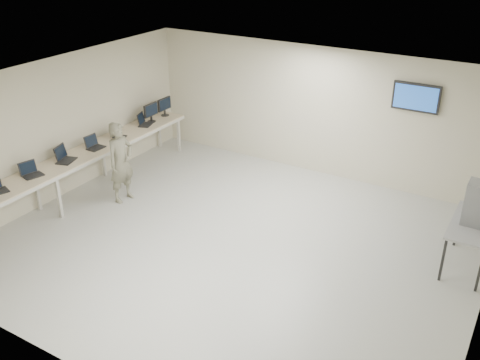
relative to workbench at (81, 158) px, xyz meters
The scene contains 12 objects.
room 3.67m from the workbench, ahead, with size 8.01×7.01×2.81m.
workbench is the anchor object (origin of this frame).
laptop_1 1.16m from the workbench, 92.85° to the right, with size 0.36×0.39×0.27m.
laptop_2 0.40m from the workbench, 97.60° to the right, with size 0.41×0.45×0.30m.
laptop_3 0.43m from the workbench, 92.27° to the left, with size 0.29×0.35×0.27m.
laptop_4 1.09m from the workbench, 89.92° to the left, with size 0.36×0.38×0.26m.
laptop_5 2.00m from the workbench, 90.89° to the left, with size 0.37×0.40×0.27m.
monitor_near 2.27m from the workbench, 90.29° to the left, with size 0.19×0.44×0.43m.
monitor_far 2.77m from the workbench, 90.23° to the left, with size 0.19×0.44×0.43m.
soldier 0.87m from the workbench, 18.23° to the left, with size 0.60×0.39×1.64m, color #616550.
side_table 7.31m from the workbench, 10.43° to the left, with size 0.64×1.37×0.82m.
storage_bins 7.30m from the workbench, 10.46° to the left, with size 0.33×0.37×0.69m.
Camera 1 is at (4.14, -6.78, 5.11)m, focal length 40.00 mm.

